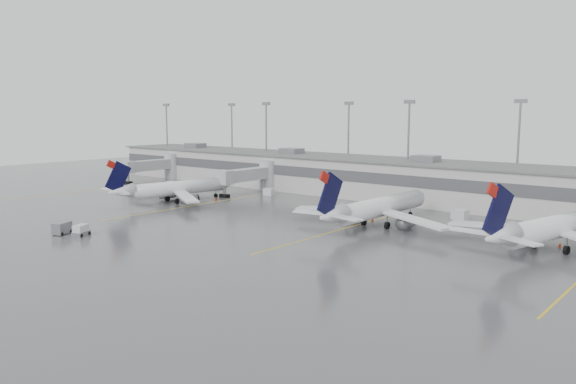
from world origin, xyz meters
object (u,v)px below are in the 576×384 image
Objects in this scene: jet_mid_left at (174,188)px; jet_mid_right at (377,207)px; jet_far_right at (554,227)px; baggage_tug at (81,232)px.

jet_mid_right reaches higher than jet_mid_left.
jet_mid_left is at bearing -172.32° from jet_mid_right.
jet_mid_right is 1.01× the size of jet_far_right.
jet_mid_right is at bearing 24.69° from baggage_tug.
jet_far_right reaches higher than jet_mid_left.
jet_far_right is at bearing 3.87° from jet_mid_right.
jet_far_right is at bearing 8.44° from baggage_tug.
jet_far_right is 66.05m from baggage_tug.
baggage_tug is at bearing -54.27° from jet_mid_left.
jet_mid_left is 0.92× the size of jet_mid_right.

